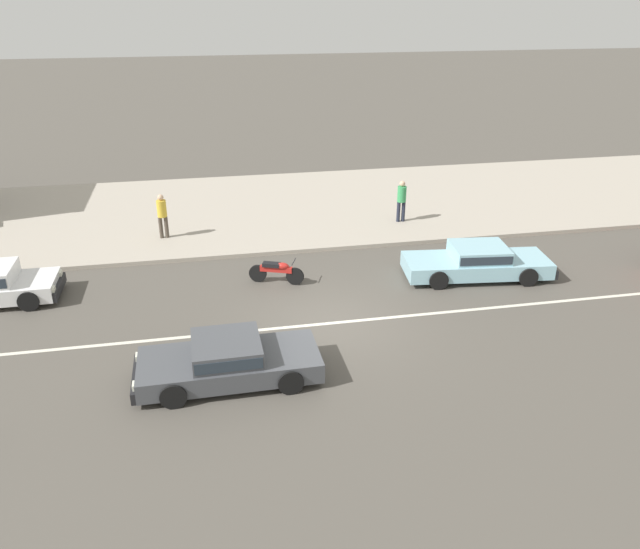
% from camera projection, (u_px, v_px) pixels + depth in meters
% --- Properties ---
extents(ground_plane, '(160.00, 160.00, 0.00)m').
position_uv_depth(ground_plane, '(329.00, 323.00, 17.28)').
color(ground_plane, '#544F47').
extents(lane_centre_stripe, '(50.40, 0.14, 0.01)m').
position_uv_depth(lane_centre_stripe, '(329.00, 323.00, 17.28)').
color(lane_centre_stripe, silver).
rests_on(lane_centre_stripe, ground).
extents(kerb_strip, '(68.00, 10.00, 0.15)m').
position_uv_depth(kerb_strip, '(280.00, 207.00, 26.29)').
color(kerb_strip, '#ADA393').
rests_on(kerb_strip, ground).
extents(sedan_dark_grey_1, '(4.34, 1.91, 1.06)m').
position_uv_depth(sedan_dark_grey_1, '(228.00, 360.00, 14.58)').
color(sedan_dark_grey_1, '#47494F').
rests_on(sedan_dark_grey_1, ground).
extents(sedan_pale_blue_2, '(4.84, 2.16, 1.06)m').
position_uv_depth(sedan_pale_blue_2, '(478.00, 261.00, 19.89)').
color(sedan_pale_blue_2, '#93C6D6').
rests_on(sedan_pale_blue_2, ground).
extents(motorcycle_0, '(1.68, 0.84, 0.80)m').
position_uv_depth(motorcycle_0, '(277.00, 271.00, 19.50)').
color(motorcycle_0, black).
rests_on(motorcycle_0, ground).
extents(pedestrian_near_clock, '(0.34, 0.34, 1.64)m').
position_uv_depth(pedestrian_near_clock, '(162.00, 213.00, 22.49)').
color(pedestrian_near_clock, '#4C4238').
rests_on(pedestrian_near_clock, kerb_strip).
extents(pedestrian_mid_kerb, '(0.34, 0.34, 1.63)m').
position_uv_depth(pedestrian_mid_kerb, '(402.00, 198.00, 24.10)').
color(pedestrian_mid_kerb, '#232838').
rests_on(pedestrian_mid_kerb, kerb_strip).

